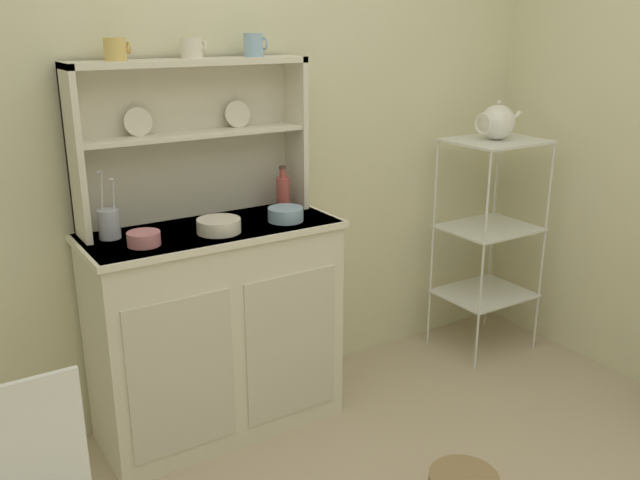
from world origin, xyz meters
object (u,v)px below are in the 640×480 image
utensil_jar (109,223)px  hutch_shelf_unit (190,127)px  cup_gold_0 (116,49)px  jam_bottle (283,192)px  bakers_rack (490,221)px  hutch_cabinet (216,328)px  porcelain_teapot (497,122)px  bowl_mixing_large (144,239)px

utensil_jar → hutch_shelf_unit: bearing=12.7°
cup_gold_0 → hutch_shelf_unit: bearing=8.2°
jam_bottle → utensil_jar: size_ratio=0.74×
hutch_shelf_unit → jam_bottle: (0.37, -0.08, -0.30)m
cup_gold_0 → bakers_rack: bearing=-5.9°
hutch_cabinet → jam_bottle: 0.64m
hutch_shelf_unit → jam_bottle: size_ratio=4.98×
bakers_rack → cup_gold_0: cup_gold_0 is taller
cup_gold_0 → jam_bottle: cup_gold_0 is taller
hutch_shelf_unit → bakers_rack: (1.49, -0.22, -0.56)m
bakers_rack → porcelain_teapot: size_ratio=4.29×
jam_bottle → bakers_rack: bearing=-7.6°
jam_bottle → utensil_jar: utensil_jar is taller
bakers_rack → utensil_jar: (-1.86, 0.14, 0.25)m
hutch_shelf_unit → porcelain_teapot: (1.49, -0.22, -0.07)m
bakers_rack → utensil_jar: utensil_jar is taller
bakers_rack → bowl_mixing_large: bearing=-179.6°
bowl_mixing_large → utensil_jar: utensil_jar is taller
cup_gold_0 → porcelain_teapot: 1.82m
utensil_jar → hutch_cabinet: bearing=-11.8°
bakers_rack → utensil_jar: 1.88m
bowl_mixing_large → hutch_shelf_unit: bearing=38.6°
bakers_rack → porcelain_teapot: (-0.00, 0.00, 0.50)m
bakers_rack → bowl_mixing_large: bakers_rack is taller
cup_gold_0 → utensil_jar: bearing=-155.0°
bakers_rack → cup_gold_0: 1.98m
bakers_rack → bowl_mixing_large: size_ratio=9.24×
jam_bottle → utensil_jar: 0.75m
hutch_cabinet → porcelain_teapot: bearing=-2.4°
utensil_jar → porcelain_teapot: bearing=-4.3°
hutch_shelf_unit → porcelain_teapot: bearing=-8.6°
hutch_shelf_unit → bowl_mixing_large: 0.52m
bakers_rack → jam_bottle: bearing=172.4°
bowl_mixing_large → hutch_cabinet: bearing=13.9°
hutch_cabinet → cup_gold_0: size_ratio=10.87×
hutch_shelf_unit → bakers_rack: 1.61m
hutch_cabinet → bowl_mixing_large: size_ratio=8.43×
bakers_rack → hutch_cabinet: bearing=177.6°
porcelain_teapot → jam_bottle: bearing=172.4°
jam_bottle → porcelain_teapot: (1.11, -0.15, 0.23)m
hutch_shelf_unit → porcelain_teapot: 1.51m
hutch_cabinet → jam_bottle: (0.37, 0.09, 0.51)m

